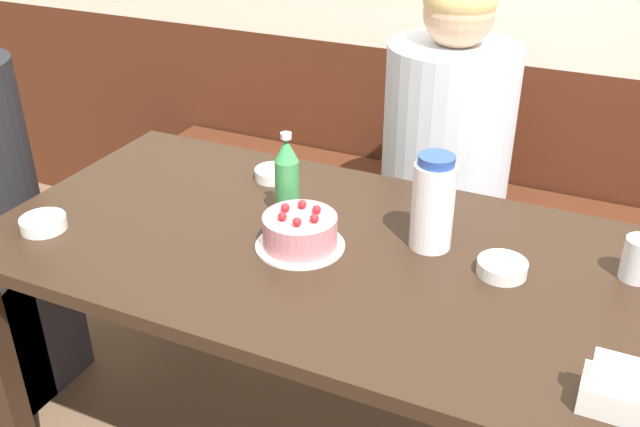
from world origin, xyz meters
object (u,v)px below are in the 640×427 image
object	(u,v)px
soju_bottle	(287,177)
person_pale_blue_shirt	(444,179)
napkin_holder	(616,391)
birthday_cake	(300,232)
bowl_rice_small	(502,268)
bench_seat	(413,250)
bowl_side_dish	(274,174)
glass_water_tall	(638,259)
bowl_soup_white	(43,223)
water_pitcher	(433,203)

from	to	relation	value
soju_bottle	person_pale_blue_shirt	bearing A→B (deg)	67.28
napkin_holder	birthday_cake	bearing A→B (deg)	160.69
birthday_cake	bowl_rice_small	xyz separation A→B (m)	(0.45, 0.08, -0.02)
bench_seat	birthday_cake	world-z (taller)	birthday_cake
bowl_rice_small	bowl_side_dish	world-z (taller)	bowl_rice_small
soju_bottle	bowl_side_dish	world-z (taller)	soju_bottle
bowl_rice_small	bowl_side_dish	size ratio (longest dim) A/B	1.04
bench_seat	glass_water_tall	xyz separation A→B (m)	(0.69, -0.68, 0.54)
soju_bottle	person_pale_blue_shirt	world-z (taller)	person_pale_blue_shirt
bowl_soup_white	bowl_side_dish	distance (m)	0.61
bowl_rice_small	bowl_side_dish	xyz separation A→B (m)	(-0.67, 0.21, -0.00)
bench_seat	bowl_rice_small	xyz separation A→B (m)	(0.43, -0.78, 0.50)
soju_bottle	glass_water_tall	world-z (taller)	soju_bottle
glass_water_tall	person_pale_blue_shirt	distance (m)	0.78
bowl_rice_small	bench_seat	bearing A→B (deg)	118.64
napkin_holder	glass_water_tall	distance (m)	0.43
water_pitcher	bowl_side_dish	world-z (taller)	water_pitcher
bowl_rice_small	water_pitcher	bearing A→B (deg)	164.71
birthday_cake	napkin_holder	xyz separation A→B (m)	(0.70, -0.25, -0.00)
napkin_holder	bench_seat	bearing A→B (deg)	121.59
bowl_side_dish	glass_water_tall	size ratio (longest dim) A/B	1.08
bowl_soup_white	person_pale_blue_shirt	world-z (taller)	person_pale_blue_shirt
bench_seat	bowl_soup_white	distance (m)	1.32
birthday_cake	bowl_side_dish	distance (m)	0.37
birthday_cake	glass_water_tall	bearing A→B (deg)	14.62
napkin_holder	person_pale_blue_shirt	distance (m)	1.10
person_pale_blue_shirt	bowl_soup_white	bearing A→B (deg)	-40.07
napkin_holder	glass_water_tall	world-z (taller)	napkin_holder
water_pitcher	person_pale_blue_shirt	xyz separation A→B (m)	(-0.12, 0.57, -0.22)
bench_seat	soju_bottle	bearing A→B (deg)	-98.88
water_pitcher	birthday_cake	bearing A→B (deg)	-154.14
napkin_holder	glass_water_tall	size ratio (longest dim) A/B	1.14
birthday_cake	water_pitcher	world-z (taller)	water_pitcher
napkin_holder	bowl_rice_small	distance (m)	0.42
napkin_holder	bowl_side_dish	xyz separation A→B (m)	(-0.93, 0.54, -0.02)
person_pale_blue_shirt	birthday_cake	bearing A→B (deg)	-11.97
bowl_soup_white	glass_water_tall	xyz separation A→B (m)	(1.31, 0.37, 0.03)
soju_bottle	bowl_rice_small	xyz separation A→B (m)	(0.54, -0.04, -0.09)
water_pitcher	bowl_soup_white	size ratio (longest dim) A/B	2.09
bench_seat	bowl_side_dish	bearing A→B (deg)	-113.42
soju_bottle	person_pale_blue_shirt	size ratio (longest dim) A/B	0.18
bowl_rice_small	glass_water_tall	bearing A→B (deg)	21.39
birthday_cake	glass_water_tall	size ratio (longest dim) A/B	2.15
water_pitcher	glass_water_tall	world-z (taller)	water_pitcher
bench_seat	water_pitcher	distance (m)	0.98
bench_seat	birthday_cake	bearing A→B (deg)	-91.45
bowl_soup_white	soju_bottle	bearing A→B (deg)	31.47
bench_seat	glass_water_tall	distance (m)	1.10
birthday_cake	soju_bottle	xyz separation A→B (m)	(-0.09, 0.12, 0.07)
soju_bottle	bowl_side_dish	size ratio (longest dim) A/B	2.12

